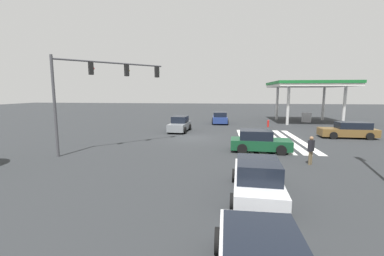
# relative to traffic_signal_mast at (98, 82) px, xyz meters

# --- Properties ---
(ground_plane) EXTENTS (146.33, 146.33, 0.00)m
(ground_plane) POSITION_rel_traffic_signal_mast_xyz_m (5.86, -5.86, -4.86)
(ground_plane) COLOR #2B2D30
(crosswalk_markings) EXTENTS (11.28, 5.35, 0.01)m
(crosswalk_markings) POSITION_rel_traffic_signal_mast_xyz_m (5.86, -12.86, -4.86)
(crosswalk_markings) COLOR silver
(crosswalk_markings) RESTS_ON ground_plane
(traffic_signal_mast) EXTENTS (5.72, 5.72, 6.47)m
(traffic_signal_mast) POSITION_rel_traffic_signal_mast_xyz_m (0.00, 0.00, 0.00)
(traffic_signal_mast) COLOR #47474C
(traffic_signal_mast) RESTS_ON ground_plane
(car_0) EXTENTS (2.02, 4.85, 1.47)m
(car_0) POSITION_rel_traffic_signal_mast_xyz_m (7.58, -20.09, -4.15)
(car_0) COLOR brown
(car_0) RESTS_ON ground_plane
(car_1) EXTENTS (4.40, 2.23, 1.55)m
(car_1) POSITION_rel_traffic_signal_mast_xyz_m (17.25, -8.26, -4.14)
(car_1) COLOR navy
(car_1) RESTS_ON ground_plane
(car_2) EXTENTS (2.23, 4.20, 1.52)m
(car_2) POSITION_rel_traffic_signal_mast_xyz_m (1.10, -11.19, -4.15)
(car_2) COLOR #144728
(car_2) RESTS_ON ground_plane
(car_3) EXTENTS (4.89, 2.24, 1.58)m
(car_3) POSITION_rel_traffic_signal_mast_xyz_m (-7.04, -10.02, -4.16)
(car_3) COLOR silver
(car_3) RESTS_ON ground_plane
(car_4) EXTENTS (4.26, 2.15, 1.62)m
(car_4) POSITION_rel_traffic_signal_mast_xyz_m (9.62, -4.08, -4.12)
(car_4) COLOR gray
(car_4) RESTS_ON ground_plane
(gas_station_canopy) EXTENTS (9.82, 9.82, 5.59)m
(gas_station_canopy) POSITION_rel_traffic_signal_mast_xyz_m (20.18, -20.23, 0.21)
(gas_station_canopy) COLOR silver
(gas_station_canopy) RESTS_ON ground_plane
(pedestrian) EXTENTS (0.41, 0.41, 1.66)m
(pedestrian) POSITION_rel_traffic_signal_mast_xyz_m (-2.00, -13.68, -3.94)
(pedestrian) COLOR brown
(pedestrian) RESTS_ON ground_plane
(fire_hydrant) EXTENTS (0.22, 0.22, 0.86)m
(fire_hydrant) POSITION_rel_traffic_signal_mast_xyz_m (14.32, -14.05, -4.43)
(fire_hydrant) COLOR red
(fire_hydrant) RESTS_ON ground_plane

